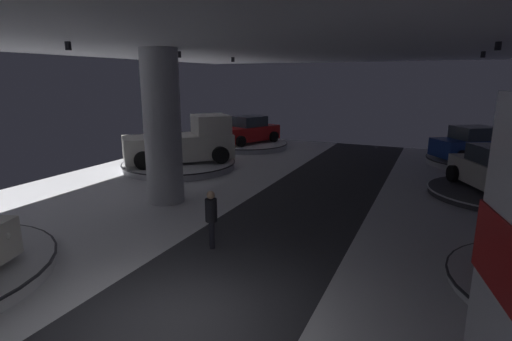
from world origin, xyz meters
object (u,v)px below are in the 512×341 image
column_left (162,128)px  pickup_truck_far_left (185,143)px  display_car_far_right (498,171)px  display_car_deep_right (475,144)px  display_platform_far_left (179,164)px  display_car_deep_left (248,131)px  display_platform_far_right (495,193)px  visitor_walking_near (211,216)px  display_platform_deep_right (473,162)px  display_platform_deep_left (248,145)px

column_left → pickup_truck_far_left: size_ratio=1.04×
pickup_truck_far_left → display_car_far_right: 13.82m
display_car_deep_right → display_platform_far_left: display_car_deep_right is taller
display_car_far_right → display_car_deep_left: bearing=156.8°
display_car_deep_right → display_car_far_right: bearing=-86.0°
display_platform_far_right → visitor_walking_near: size_ratio=3.09×
display_platform_deep_right → visitor_walking_near: visitor_walking_near is taller
pickup_truck_far_left → display_platform_deep_left: pickup_truck_far_left is taller
display_platform_deep_left → visitor_walking_near: size_ratio=3.27×
display_platform_deep_left → pickup_truck_far_left: bearing=-92.9°
display_platform_far_left → display_platform_far_right: (14.03, 1.04, -0.05)m
column_left → display_car_far_right: 12.75m
display_platform_far_left → display_car_deep_left: (0.57, 6.83, 0.92)m
pickup_truck_far_left → display_platform_deep_left: (0.33, 6.57, -1.08)m
display_platform_far_right → display_car_far_right: (-0.01, 0.03, 0.87)m
display_platform_deep_left → display_car_deep_left: bearing=67.5°
pickup_truck_far_left → display_car_far_right: size_ratio=1.15×
column_left → display_platform_far_right: size_ratio=1.12×
visitor_walking_near → display_car_deep_right: bearing=64.0°
display_car_deep_left → display_platform_far_right: bearing=-23.3°
display_platform_far_right → display_platform_deep_right: bearing=93.9°
display_car_deep_right → display_platform_far_left: bearing=-152.6°
display_car_deep_right → display_platform_far_right: 6.09m
display_car_deep_left → visitor_walking_near: size_ratio=2.87×
display_platform_far_left → display_car_deep_left: display_car_deep_left is taller
display_car_deep_left → display_platform_deep_right: bearing=1.0°
display_car_far_right → display_platform_deep_left: bearing=156.9°
display_platform_deep_left → display_platform_deep_right: bearing=1.1°
column_left → visitor_walking_near: 4.99m
column_left → pickup_truck_far_left: (-2.57, 4.96, -1.48)m
display_platform_deep_right → display_platform_deep_left: size_ratio=0.89×
display_platform_deep_right → display_platform_far_right: bearing=-86.1°
display_platform_deep_right → display_car_deep_right: (-0.03, -0.02, 0.91)m
display_platform_deep_left → visitor_walking_near: (5.93, -14.36, 0.72)m
pickup_truck_far_left → display_platform_far_right: (13.81, 0.81, -1.13)m
display_platform_far_right → column_left: bearing=-152.8°
display_car_far_right → pickup_truck_far_left: bearing=-176.5°
display_platform_far_left → pickup_truck_far_left: 1.13m
display_platform_far_left → pickup_truck_far_left: bearing=45.8°
display_platform_far_left → display_car_deep_left: 6.92m
display_car_deep_right → pickup_truck_far_left: pickup_truck_far_left is taller
pickup_truck_far_left → display_platform_deep_right: bearing=27.0°
display_platform_deep_left → display_car_far_right: 14.66m
display_platform_deep_right → display_platform_far_left: display_platform_far_left is taller
display_platform_deep_left → display_car_far_right: (13.46, -5.73, 0.82)m
pickup_truck_far_left → display_car_deep_right: bearing=27.0°
column_left → pickup_truck_far_left: 5.78m
display_car_deep_right → display_platform_deep_left: (-13.05, -0.24, -0.91)m
display_platform_deep_left → display_platform_far_right: bearing=-23.1°
column_left → display_car_deep_left: (-2.23, 11.56, -1.64)m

